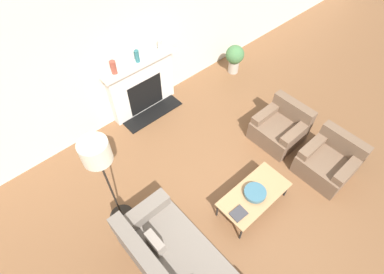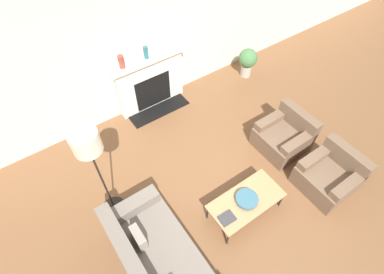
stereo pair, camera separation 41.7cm
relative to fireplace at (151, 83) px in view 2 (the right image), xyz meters
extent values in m
plane|color=brown|center=(-0.03, -2.95, -0.58)|extent=(18.00, 18.00, 0.00)
cube|color=silver|center=(-0.03, 0.14, 0.87)|extent=(18.00, 0.06, 2.90)
cube|color=silver|center=(0.00, 0.01, -0.01)|extent=(1.46, 0.20, 1.14)
cube|color=black|center=(0.00, -0.07, -0.17)|extent=(0.81, 0.04, 0.74)
cube|color=black|center=(0.00, -0.27, -0.57)|extent=(1.32, 0.40, 0.02)
cube|color=silver|center=(0.00, -0.02, 0.59)|extent=(1.58, 0.28, 0.05)
cube|color=slate|center=(-1.61, -3.23, -0.36)|extent=(0.94, 2.18, 0.44)
cube|color=slate|center=(-1.61, -2.25, -0.04)|extent=(0.86, 0.22, 0.21)
cube|color=gray|center=(-1.76, -2.74, 0.00)|extent=(0.12, 0.32, 0.28)
cube|color=brown|center=(1.42, -3.53, -0.38)|extent=(0.83, 0.85, 0.41)
cube|color=brown|center=(1.76, -3.53, 0.01)|extent=(0.18, 0.85, 0.36)
cube|color=brown|center=(1.42, -3.19, -0.11)|extent=(0.75, 0.18, 0.14)
cube|color=brown|center=(1.42, -3.86, -0.11)|extent=(0.75, 0.18, 0.14)
cube|color=brown|center=(1.42, -2.46, -0.38)|extent=(0.83, 0.85, 0.41)
cube|color=brown|center=(1.76, -2.46, 0.01)|extent=(0.18, 0.85, 0.36)
cube|color=brown|center=(1.42, -2.12, -0.11)|extent=(0.75, 0.18, 0.14)
cube|color=brown|center=(1.42, -2.80, -0.11)|extent=(0.75, 0.18, 0.14)
cube|color=tan|center=(-0.06, -3.10, -0.21)|extent=(1.21, 0.60, 0.03)
cylinder|color=black|center=(-0.63, -3.36, -0.40)|extent=(0.03, 0.03, 0.36)
cylinder|color=black|center=(0.51, -3.36, -0.40)|extent=(0.03, 0.03, 0.36)
cylinder|color=black|center=(-0.63, -2.84, -0.40)|extent=(0.03, 0.03, 0.36)
cylinder|color=black|center=(0.51, -2.84, -0.40)|extent=(0.03, 0.03, 0.36)
cylinder|color=#38667A|center=(-0.07, -3.10, -0.18)|extent=(0.12, 0.12, 0.02)
cylinder|color=#38667A|center=(-0.07, -3.10, -0.14)|extent=(0.36, 0.36, 0.07)
cube|color=#38383D|center=(-0.51, -3.16, -0.18)|extent=(0.25, 0.20, 0.02)
cylinder|color=black|center=(-1.81, -1.81, -0.57)|extent=(0.39, 0.39, 0.03)
cylinder|color=black|center=(-1.81, -1.81, 0.27)|extent=(0.03, 0.03, 1.64)
cylinder|color=beige|center=(-1.81, -1.81, 1.21)|extent=(0.37, 0.37, 0.32)
cylinder|color=brown|center=(-0.51, 0.01, 0.74)|extent=(0.11, 0.11, 0.25)
cylinder|color=#28666B|center=(0.00, 0.01, 0.73)|extent=(0.09, 0.09, 0.24)
cylinder|color=beige|center=(0.54, 0.01, 0.73)|extent=(0.09, 0.09, 0.23)
cylinder|color=#B2A899|center=(2.33, -0.42, -0.43)|extent=(0.25, 0.25, 0.30)
sphere|color=#477A47|center=(2.33, -0.42, -0.09)|extent=(0.43, 0.43, 0.43)
camera|label=1|loc=(-2.36, -4.17, 4.08)|focal=28.00mm
camera|label=2|loc=(-2.03, -4.43, 4.08)|focal=28.00mm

